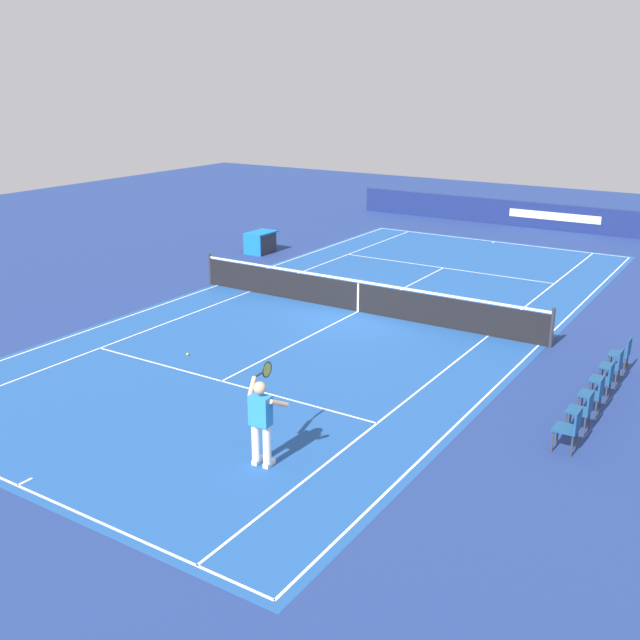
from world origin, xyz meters
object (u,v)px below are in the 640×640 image
object	(u,v)px
tennis_ball	(188,354)
spectator_chair_3	(595,393)
spectator_chair_1	(614,365)
spectator_chair_4	(583,409)
equipment_cart_tarped	(261,242)
tennis_player_near	(261,418)
tennis_net	(358,296)
spectator_chair_5	(571,427)
spectator_chair_0	(623,352)
spectator_chair_2	(605,378)

from	to	relation	value
tennis_ball	spectator_chair_3	xyz separation A→B (m)	(-1.91, 9.54, 0.49)
spectator_chair_1	spectator_chair_4	bearing A→B (deg)	0.00
spectator_chair_1	equipment_cart_tarped	size ratio (longest dim) A/B	0.70
tennis_player_near	spectator_chair_4	distance (m)	6.38
tennis_net	spectator_chair_4	size ratio (longest dim) A/B	13.30
spectator_chair_1	spectator_chair_5	world-z (taller)	same
spectator_chair_0	spectator_chair_4	size ratio (longest dim) A/B	1.00
spectator_chair_3	tennis_player_near	bearing A→B (deg)	-40.47
spectator_chair_0	equipment_cart_tarped	world-z (taller)	spectator_chair_0
tennis_player_near	tennis_ball	xyz separation A→B (m)	(-3.45, -4.96, -0.90)
tennis_net	tennis_player_near	distance (m)	9.56
spectator_chair_5	equipment_cart_tarped	world-z (taller)	spectator_chair_5
spectator_chair_5	spectator_chair_0	bearing A→B (deg)	180.00
spectator_chair_1	equipment_cart_tarped	distance (m)	16.33
tennis_player_near	spectator_chair_3	bearing A→B (deg)	139.53
tennis_net	tennis_ball	xyz separation A→B (m)	(5.56, -1.82, -0.46)
spectator_chair_1	spectator_chair_3	xyz separation A→B (m)	(1.87, 0.00, 0.00)
spectator_chair_4	spectator_chair_1	bearing A→B (deg)	180.00
tennis_ball	spectator_chair_5	distance (m)	9.55
tennis_net	spectator_chair_2	distance (m)	8.19
spectator_chair_0	spectator_chair_2	distance (m)	1.87
tennis_player_near	spectator_chair_1	distance (m)	8.57
spectator_chair_0	spectator_chair_1	bearing A→B (deg)	0.00
spectator_chair_0	spectator_chair_2	world-z (taller)	same
tennis_player_near	spectator_chair_2	distance (m)	7.80
tennis_net	tennis_player_near	size ratio (longest dim) A/B	6.89
equipment_cart_tarped	spectator_chair_2	bearing A→B (deg)	63.40
tennis_net	spectator_chair_0	size ratio (longest dim) A/B	13.30
spectator_chair_2	spectator_chair_3	size ratio (longest dim) A/B	1.00
spectator_chair_0	spectator_chair_4	xyz separation A→B (m)	(3.73, 0.00, 0.00)
spectator_chair_2	spectator_chair_3	world-z (taller)	same
spectator_chair_4	tennis_net	bearing A→B (deg)	-120.71
tennis_ball	spectator_chair_4	bearing A→B (deg)	95.85
spectator_chair_3	spectator_chair_5	distance (m)	1.87
spectator_chair_3	spectator_chair_5	bearing A→B (deg)	0.00
spectator_chair_2	spectator_chair_5	size ratio (longest dim) A/B	1.00
spectator_chair_1	spectator_chair_3	world-z (taller)	same
tennis_net	equipment_cart_tarped	bearing A→B (deg)	-123.39
tennis_player_near	equipment_cart_tarped	world-z (taller)	tennis_player_near
tennis_net	spectator_chair_5	xyz separation A→B (m)	(5.52, 7.72, 0.03)
spectator_chair_4	spectator_chair_0	bearing A→B (deg)	180.00
tennis_ball	spectator_chair_2	distance (m)	9.96
spectator_chair_2	spectator_chair_5	distance (m)	2.80
spectator_chair_3	spectator_chair_4	world-z (taller)	same
tennis_net	spectator_chair_1	bearing A→B (deg)	76.97
tennis_ball	spectator_chair_2	world-z (taller)	spectator_chair_2
tennis_net	spectator_chair_5	world-z (taller)	tennis_net
spectator_chair_1	tennis_ball	bearing A→B (deg)	-68.39
tennis_ball	spectator_chair_0	bearing A→B (deg)	116.29
spectator_chair_1	spectator_chair_5	xyz separation A→B (m)	(3.73, 0.00, 0.00)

